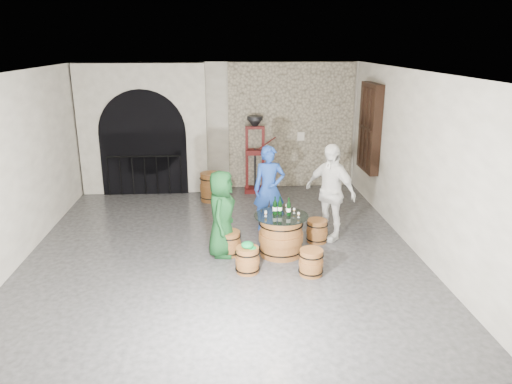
{
  "coord_description": "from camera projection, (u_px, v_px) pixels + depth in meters",
  "views": [
    {
      "loc": [
        0.01,
        -8.33,
        3.69
      ],
      "look_at": [
        0.62,
        0.09,
        1.05
      ],
      "focal_mm": 34.0,
      "sensor_mm": 36.0,
      "label": 1
    }
  ],
  "objects": [
    {
      "name": "person_green",
      "position": [
        222.0,
        214.0,
        8.52
      ],
      "size": [
        0.65,
        0.85,
        1.56
      ],
      "primitive_type": "imported",
      "rotation": [
        0.0,
        0.0,
        1.36
      ],
      "color": "#113E1A",
      "rests_on": "ground"
    },
    {
      "name": "wine_bottle_center",
      "position": [
        289.0,
        208.0,
        8.51
      ],
      "size": [
        0.08,
        0.08,
        0.32
      ],
      "color": "black",
      "rests_on": "barrel_table"
    },
    {
      "name": "tasting_glass_b",
      "position": [
        294.0,
        211.0,
        8.63
      ],
      "size": [
        0.05,
        0.05,
        0.1
      ],
      "primitive_type": null,
      "color": "#C07325",
      "rests_on": "barrel_table"
    },
    {
      "name": "wall_right",
      "position": [
        414.0,
        161.0,
        8.8
      ],
      "size": [
        0.0,
        8.0,
        8.0
      ],
      "primitive_type": "plane",
      "rotation": [
        1.57,
        0.0,
        -1.57
      ],
      "color": "silver",
      "rests_on": "ground"
    },
    {
      "name": "ceiling",
      "position": [
        219.0,
        71.0,
        8.08
      ],
      "size": [
        8.0,
        8.0,
        0.0
      ],
      "primitive_type": "plane",
      "rotation": [
        3.14,
        0.0,
        0.0
      ],
      "color": "beige",
      "rests_on": "wall_back"
    },
    {
      "name": "barrel_stool_right",
      "position": [
        317.0,
        231.0,
        9.25
      ],
      "size": [
        0.41,
        0.41,
        0.44
      ],
      "color": "brown",
      "rests_on": "ground"
    },
    {
      "name": "person_blue",
      "position": [
        269.0,
        189.0,
        9.67
      ],
      "size": [
        0.64,
        0.42,
        1.73
      ],
      "primitive_type": "imported",
      "rotation": [
        0.0,
        0.0,
        0.01
      ],
      "color": "#1C409B",
      "rests_on": "ground"
    },
    {
      "name": "tasting_glass_c",
      "position": [
        274.0,
        209.0,
        8.73
      ],
      "size": [
        0.05,
        0.05,
        0.1
      ],
      "primitive_type": null,
      "color": "#C07325",
      "rests_on": "barrel_table"
    },
    {
      "name": "arched_opening",
      "position": [
        144.0,
        130.0,
        11.99
      ],
      "size": [
        3.1,
        0.6,
        3.19
      ],
      "color": "silver",
      "rests_on": "ground"
    },
    {
      "name": "shuttered_window",
      "position": [
        369.0,
        128.0,
        11.01
      ],
      "size": [
        0.23,
        1.1,
        2.0
      ],
      "color": "black",
      "rests_on": "wall_right"
    },
    {
      "name": "side_barrel",
      "position": [
        211.0,
        187.0,
        11.6
      ],
      "size": [
        0.52,
        0.52,
        0.69
      ],
      "rotation": [
        0.0,
        0.0,
        -0.41
      ],
      "color": "brown",
      "rests_on": "ground"
    },
    {
      "name": "tasting_glass_a",
      "position": [
        266.0,
        214.0,
        8.46
      ],
      "size": [
        0.05,
        0.05,
        0.1
      ],
      "primitive_type": null,
      "color": "#C07325",
      "rests_on": "barrel_table"
    },
    {
      "name": "wall_left",
      "position": [
        17.0,
        168.0,
        8.31
      ],
      "size": [
        0.0,
        8.0,
        8.0
      ],
      "primitive_type": "plane",
      "rotation": [
        1.57,
        0.0,
        1.57
      ],
      "color": "silver",
      "rests_on": "ground"
    },
    {
      "name": "wall_front",
      "position": [
        223.0,
        264.0,
        4.75
      ],
      "size": [
        8.0,
        0.0,
        8.0
      ],
      "primitive_type": "plane",
      "rotation": [
        -1.57,
        0.0,
        0.0
      ],
      "color": "silver",
      "rests_on": "ground"
    },
    {
      "name": "barrel_stool_far",
      "position": [
        272.0,
        225.0,
        9.57
      ],
      "size": [
        0.41,
        0.41,
        0.44
      ],
      "color": "brown",
      "rests_on": "ground"
    },
    {
      "name": "stone_facing_panel",
      "position": [
        291.0,
        126.0,
        12.43
      ],
      "size": [
        3.2,
        0.12,
        3.18
      ],
      "primitive_type": "cube",
      "color": "#AEA48B",
      "rests_on": "ground"
    },
    {
      "name": "barrel_stool_near_right",
      "position": [
        311.0,
        262.0,
        7.94
      ],
      "size": [
        0.41,
        0.41,
        0.44
      ],
      "color": "brown",
      "rests_on": "ground"
    },
    {
      "name": "ground",
      "position": [
        223.0,
        248.0,
        9.03
      ],
      "size": [
        8.0,
        8.0,
        0.0
      ],
      "primitive_type": "plane",
      "color": "#29292B",
      "rests_on": "ground"
    },
    {
      "name": "wine_bottle_left",
      "position": [
        275.0,
        207.0,
        8.57
      ],
      "size": [
        0.08,
        0.08,
        0.32
      ],
      "color": "black",
      "rests_on": "barrel_table"
    },
    {
      "name": "barrel_table",
      "position": [
        281.0,
        235.0,
        8.65
      ],
      "size": [
        0.97,
        0.97,
        0.75
      ],
      "color": "brown",
      "rests_on": "ground"
    },
    {
      "name": "green_cap",
      "position": [
        248.0,
        245.0,
        7.94
      ],
      "size": [
        0.25,
        0.2,
        0.11
      ],
      "color": "#0B7F33",
      "rests_on": "barrel_stool_near_left"
    },
    {
      "name": "wall_back",
      "position": [
        221.0,
        126.0,
        12.36
      ],
      "size": [
        8.0,
        0.0,
        8.0
      ],
      "primitive_type": "plane",
      "rotation": [
        1.57,
        0.0,
        0.0
      ],
      "color": "silver",
      "rests_on": "ground"
    },
    {
      "name": "control_box",
      "position": [
        301.0,
        136.0,
        12.44
      ],
      "size": [
        0.18,
        0.1,
        0.22
      ],
      "primitive_type": "cube",
      "color": "silver",
      "rests_on": "wall_back"
    },
    {
      "name": "tasting_glass_d",
      "position": [
        287.0,
        207.0,
        8.84
      ],
      "size": [
        0.05,
        0.05,
        0.1
      ],
      "primitive_type": null,
      "color": "#C07325",
      "rests_on": "barrel_table"
    },
    {
      "name": "tasting_glass_e",
      "position": [
        299.0,
        215.0,
        8.42
      ],
      "size": [
        0.05,
        0.05,
        0.1
      ],
      "primitive_type": null,
      "color": "#C07325",
      "rests_on": "barrel_table"
    },
    {
      "name": "barrel_stool_near_left",
      "position": [
        247.0,
        260.0,
        8.02
      ],
      "size": [
        0.41,
        0.41,
        0.44
      ],
      "color": "brown",
      "rests_on": "ground"
    },
    {
      "name": "person_white",
      "position": [
        330.0,
        192.0,
        9.22
      ],
      "size": [
        1.09,
        1.12,
        1.88
      ],
      "primitive_type": "imported",
      "rotation": [
        0.0,
        0.0,
        -0.82
      ],
      "color": "white",
      "rests_on": "ground"
    },
    {
      "name": "corking_press",
      "position": [
        255.0,
        149.0,
        12.06
      ],
      "size": [
        0.8,
        0.45,
        1.93
      ],
      "rotation": [
        0.0,
        0.0,
        -0.05
      ],
      "color": "#440E0B",
      "rests_on": "ground"
    },
    {
      "name": "barrel_stool_left",
      "position": [
        230.0,
        243.0,
        8.69
      ],
      "size": [
        0.41,
        0.41,
        0.44
      ],
      "color": "brown",
      "rests_on": "ground"
    },
    {
      "name": "tasting_glass_f",
      "position": [
        266.0,
        213.0,
        8.5
      ],
      "size": [
        0.05,
        0.05,
        0.1
      ],
      "primitive_type": null,
      "color": "#C07325",
      "rests_on": "barrel_table"
    },
    {
      "name": "wine_bottle_right",
      "position": [
        280.0,
        207.0,
        8.57
      ],
      "size": [
        0.08,
        0.08,
        0.32
      ],
      "color": "black",
      "rests_on": "barrel_table"
    }
  ]
}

